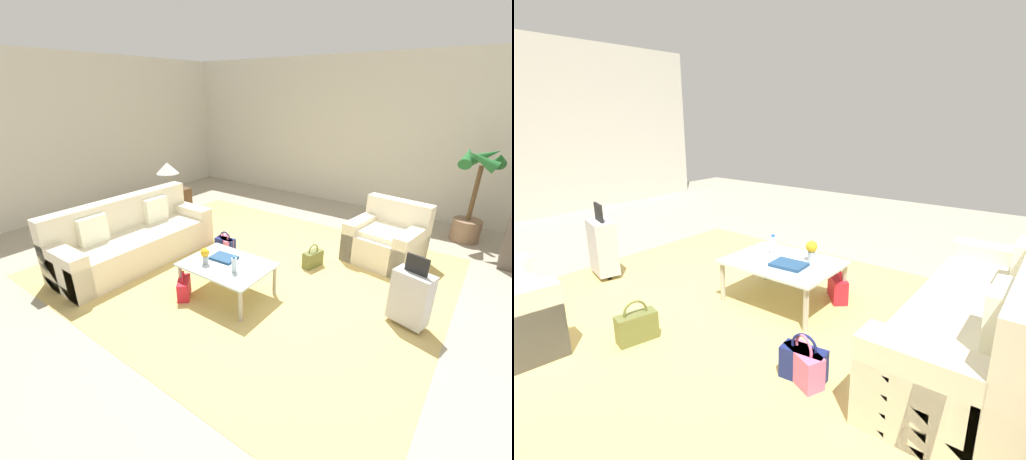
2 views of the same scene
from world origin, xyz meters
The scene contains 18 objects.
ground_plane centered at (0.00, 0.00, 0.00)m, with size 12.00×12.00×0.00m, color #A89E89.
wall_back centered at (0.00, 4.06, 1.55)m, with size 10.24×0.12×3.10m, color beige.
wall_left centered at (-5.06, 0.00, 1.55)m, with size 0.12×8.00×3.10m, color beige.
area_rug centered at (-0.60, 0.20, 0.00)m, with size 5.20×4.40×0.01m, color tan.
couch centered at (-2.20, -0.60, 0.31)m, with size 0.89×2.38×0.93m.
armchair centered at (0.91, 1.67, 0.30)m, with size 1.09×1.03×0.89m.
coffee_table centered at (-0.40, -0.50, 0.38)m, with size 1.07×0.79×0.43m.
water_bottle centered at (-0.20, -0.60, 0.53)m, with size 0.06×0.06×0.20m.
coffee_table_book centered at (-0.52, -0.42, 0.45)m, with size 0.32×0.23×0.03m, color navy.
flower_vase centered at (-0.62, -0.65, 0.55)m, with size 0.11×0.11×0.21m.
side_table centered at (-3.20, 1.00, 0.29)m, with size 0.62×0.62×0.59m, color #513823.
table_lamp centered at (-3.20, 1.00, 1.00)m, with size 0.43×0.43×0.53m.
suitcase_silver centered at (1.60, 0.20, 0.36)m, with size 0.44×0.31×0.85m.
handbag_navy centered at (-1.22, 0.39, 0.13)m, with size 0.33×0.18×0.36m.
handbag_red centered at (-0.80, -0.87, 0.13)m, with size 0.32×0.33×0.36m.
handbag_pink centered at (-1.23, 0.41, 0.13)m, with size 0.35×0.26×0.36m.
handbag_olive centered at (0.13, 0.80, 0.13)m, with size 0.21×0.34×0.36m.
potted_palm centered at (1.80, 3.20, 0.79)m, with size 0.64×0.64×1.61m.
Camera 1 is at (2.10, -3.31, 2.43)m, focal length 24.00 mm.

